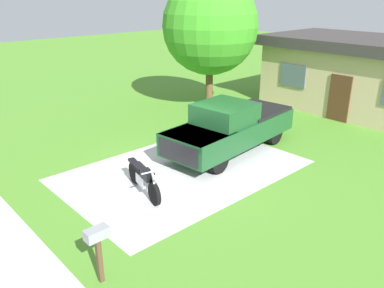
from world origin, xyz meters
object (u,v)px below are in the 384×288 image
Objects in this scene: pickup_truck at (232,126)px; neighbor_house at (367,74)px; motorcycle at (144,178)px; mailbox at (97,241)px; shade_tree at (210,26)px.

neighbor_house reaches higher than pickup_truck.
mailbox reaches higher than motorcycle.
pickup_truck is 4.59× the size of mailbox.
motorcycle is 1.73× the size of mailbox.
motorcycle is 9.94m from shade_tree.
pickup_truck is 7.81m from mailbox.
mailbox is 13.39m from shade_tree.
motorcycle is 0.35× the size of shade_tree.
pickup_truck is 8.83m from neighbor_house.
shade_tree is at bearing 123.40° from motorcycle.
mailbox is 16.13m from neighbor_house.
pickup_truck reaches higher than mailbox.
mailbox is 0.20× the size of shade_tree.
motorcycle is at bearing -91.58° from neighbor_house.
pickup_truck is 6.49m from shade_tree.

